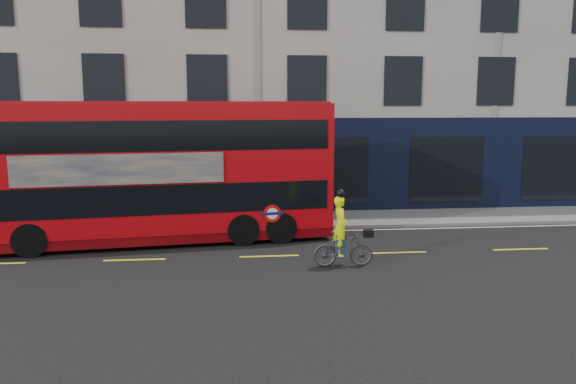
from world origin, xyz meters
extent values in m
plane|color=black|center=(0.00, 0.00, 0.00)|extent=(120.00, 120.00, 0.00)
cube|color=gray|center=(0.00, 6.50, 0.06)|extent=(60.00, 3.00, 0.12)
cube|color=slate|center=(0.00, 5.00, 0.07)|extent=(60.00, 0.12, 0.13)
cube|color=beige|center=(0.00, 13.00, 7.50)|extent=(50.00, 10.00, 15.00)
cube|color=black|center=(0.00, 7.98, 2.00)|extent=(50.00, 0.08, 4.00)
cube|color=silver|center=(0.00, 4.70, 0.00)|extent=(58.00, 0.10, 0.01)
cube|color=#BC070E|center=(-3.58, 3.78, 2.53)|extent=(11.69, 3.96, 4.12)
cube|color=#5E0307|center=(-3.58, 3.78, 0.31)|extent=(11.69, 3.91, 0.31)
cube|color=black|center=(-3.58, 3.78, 1.62)|extent=(11.24, 3.94, 0.94)
cube|color=black|center=(-3.58, 3.78, 3.60)|extent=(11.24, 3.94, 0.94)
cube|color=#9B0B10|center=(-3.58, 3.78, 4.61)|extent=(11.45, 3.83, 0.08)
cube|color=black|center=(2.13, 4.47, 1.62)|extent=(0.32, 2.33, 0.94)
cube|color=black|center=(2.13, 4.47, 3.60)|extent=(0.32, 2.33, 0.94)
cube|color=tan|center=(-4.46, 2.33, 2.61)|extent=(6.21, 0.79, 0.94)
cylinder|color=red|center=(0.20, 2.89, 1.04)|extent=(0.58, 0.09, 0.58)
cylinder|color=white|center=(0.20, 2.89, 1.04)|extent=(0.37, 0.06, 0.38)
cube|color=#0C1459|center=(0.20, 2.88, 1.04)|extent=(0.73, 0.11, 0.09)
cylinder|color=black|center=(0.35, 4.25, 0.52)|extent=(1.35, 2.76, 1.04)
cylinder|color=black|center=(-0.89, 4.11, 0.52)|extent=(1.35, 2.76, 1.04)
cylinder|color=black|center=(-7.31, 3.33, 0.52)|extent=(1.35, 2.76, 1.04)
imported|color=#404244|center=(2.01, 0.22, 0.51)|extent=(1.72, 0.51, 1.03)
imported|color=#D7E704|center=(1.92, 0.22, 1.18)|extent=(0.41, 0.62, 1.69)
cube|color=black|center=(2.73, 0.21, 0.94)|extent=(0.27, 0.21, 0.21)
cube|color=#1B2F49|center=(1.92, 0.22, 0.61)|extent=(0.29, 0.36, 0.66)
sphere|color=black|center=(1.92, 0.22, 2.10)|extent=(0.25, 0.25, 0.25)
camera|label=1|loc=(-1.12, -14.95, 4.56)|focal=35.00mm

